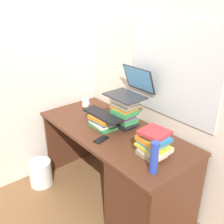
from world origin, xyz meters
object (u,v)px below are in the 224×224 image
Objects in this scene: book_stack_keyboard_riser at (103,121)px; mug at (86,102)px; desk at (141,183)px; computer_mouse at (143,143)px; book_stack_tall at (125,112)px; book_stack_side at (154,144)px; cell_phone at (101,139)px; water_bottle at (154,158)px; laptop at (131,89)px; keyboard at (102,115)px; wastebasket at (41,173)px.

book_stack_keyboard_riser reaches higher than mug.
desk is 0.36m from computer_mouse.
book_stack_keyboard_riser is (-0.12, -0.16, -0.09)m from book_stack_tall.
book_stack_side is 2.21× the size of mug.
book_stack_keyboard_riser reaches higher than cell_phone.
water_bottle is at bearing -25.19° from book_stack_tall.
laptop is 0.34m from keyboard.
book_stack_keyboard_riser is 2.36× the size of computer_mouse.
desk is 0.82m from laptop.
mug reaches higher than desk.
mug is 0.81× the size of cell_phone.
water_bottle reaches higher than wastebasket.
laptop is (0.11, 0.23, 0.29)m from book_stack_keyboard_riser.
water_bottle is at bearing -30.06° from laptop.
cell_phone is (0.68, -0.31, -0.04)m from mug.
keyboard is at bearing 169.65° from water_bottle.
mug is (-0.51, 0.16, -0.08)m from keyboard.
book_stack_tall reaches higher than cell_phone.
laptop reaches higher than desk.
wastebasket is (-1.01, -0.46, -0.27)m from desk.
book_stack_tall is 2.82× the size of computer_mouse.
book_stack_tall is 0.70× the size of keyboard.
wastebasket is (-0.63, -0.67, -0.96)m from laptop.
computer_mouse is (0.34, -0.10, -0.13)m from book_stack_tall.
water_bottle is (0.29, -0.20, 0.10)m from computer_mouse.
keyboard reaches higher than computer_mouse.
book_stack_side is at bearing -16.67° from book_stack_tall.
computer_mouse is (0.46, 0.06, -0.11)m from keyboard.
computer_mouse is (-0.04, 0.05, 0.35)m from desk.
keyboard is (-0.00, -0.00, 0.07)m from book_stack_keyboard_riser.
book_stack_keyboard_riser is at bearing -16.78° from mug.
book_stack_keyboard_riser is 1.04× the size of water_bottle.
mug reaches higher than wastebasket.
computer_mouse is 1.26m from wastebasket.
water_bottle is (0.63, -0.36, -0.23)m from laptop.
keyboard is at bearing -178.82° from book_stack_side.
book_stack_side is at bearing -0.04° from keyboard.
desk is at bearing 24.29° from wastebasket.
book_stack_tall is 2.16× the size of cell_phone.
wastebasket is at bearing -169.51° from cell_phone.
computer_mouse is at bearing 6.44° from keyboard.
book_stack_keyboard_riser is at bearing 126.09° from cell_phone.
keyboard is at bearing -178.70° from desk.
computer_mouse is 0.94× the size of mug.
book_stack_side is 0.71× the size of laptop.
wastebasket is (-1.26, -0.31, -0.72)m from water_bottle.
mug is at bearing 174.49° from computer_mouse.
mug is at bearing 171.87° from desk.
laptop is at bearing 61.43° from keyboard.
keyboard is 3.80× the size of mug.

